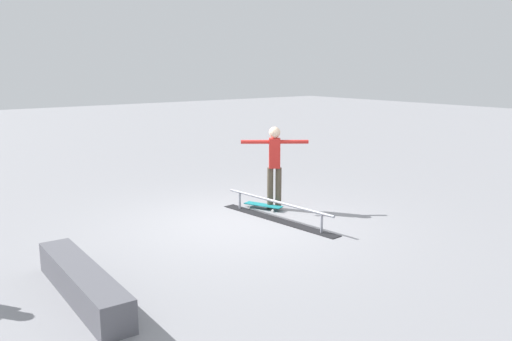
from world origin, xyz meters
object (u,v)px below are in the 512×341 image
object	(u,v)px
skater_main	(274,162)
skateboard_main	(263,205)
skate_ledge	(82,283)
grind_rail	(277,212)

from	to	relation	value
skater_main	skateboard_main	world-z (taller)	skater_main
skate_ledge	skateboard_main	bearing A→B (deg)	-66.36
skate_ledge	skateboard_main	xyz separation A→B (m)	(1.89, -4.31, -0.13)
grind_rail	skateboard_main	world-z (taller)	grind_rail
skate_ledge	skateboard_main	world-z (taller)	skate_ledge
skate_ledge	skater_main	world-z (taller)	skater_main
grind_rail	skate_ledge	world-z (taller)	skate_ledge
grind_rail	skate_ledge	size ratio (longest dim) A/B	1.14
skate_ledge	grind_rail	bearing A→B (deg)	-74.59
skater_main	skateboard_main	xyz separation A→B (m)	(0.10, 0.19, -0.88)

